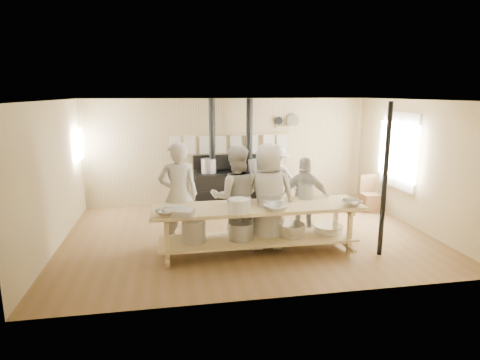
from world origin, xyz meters
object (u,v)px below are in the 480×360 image
at_px(cook_left, 236,197).
at_px(chair, 370,201).
at_px(cook_right, 305,199).
at_px(cook_by_window, 277,179).
at_px(cook_far_left, 178,195).
at_px(stove, 231,185).
at_px(prep_table, 257,224).
at_px(roasting_pan, 180,212).
at_px(cook_center, 268,196).

bearing_deg(cook_left, chair, -148.48).
bearing_deg(cook_right, cook_by_window, -72.81).
bearing_deg(cook_left, cook_far_left, -4.62).
distance_m(stove, prep_table, 3.02).
relative_size(cook_left, chair, 2.21).
bearing_deg(chair, stove, 163.62).
distance_m(cook_far_left, cook_by_window, 2.90).
relative_size(prep_table, cook_left, 1.95).
bearing_deg(roasting_pan, cook_center, 18.94).
relative_size(stove, cook_by_window, 1.66).
bearing_deg(cook_by_window, cook_right, -62.47).
relative_size(prep_table, cook_far_left, 1.88).
bearing_deg(roasting_pan, cook_by_window, 49.07).
distance_m(prep_table, chair, 3.76).
xyz_separation_m(stove, cook_left, (-0.33, -2.68, 0.40)).
xyz_separation_m(stove, cook_center, (0.24, -2.81, 0.43)).
bearing_deg(stove, cook_far_left, -117.89).
height_order(cook_center, chair, cook_center).
distance_m(cook_by_window, chair, 2.28).
bearing_deg(prep_table, chair, 32.69).
height_order(cook_center, cook_by_window, cook_center).
relative_size(cook_left, roasting_pan, 4.27).
distance_m(cook_far_left, cook_left, 1.01).
height_order(prep_table, cook_left, cook_left).
relative_size(chair, roasting_pan, 1.93).
xyz_separation_m(cook_left, cook_right, (1.33, 0.14, -0.13)).
bearing_deg(chair, cook_center, -147.01).
distance_m(cook_far_left, chair, 4.78).
height_order(prep_table, cook_by_window, cook_by_window).
bearing_deg(cook_by_window, stove, 169.48).
height_order(cook_left, cook_right, cook_left).
xyz_separation_m(cook_center, cook_right, (0.77, 0.27, -0.16)).
bearing_deg(cook_far_left, roasting_pan, 86.41).
distance_m(stove, cook_by_window, 1.22).
distance_m(stove, chair, 3.32).
distance_m(stove, cook_right, 2.74).
xyz_separation_m(prep_table, chair, (3.16, 2.03, -0.27)).
relative_size(cook_center, cook_by_window, 1.22).
height_order(cook_left, chair, cook_left).
bearing_deg(cook_left, prep_table, 139.37).
xyz_separation_m(cook_far_left, cook_left, (1.00, -0.18, -0.04)).
xyz_separation_m(cook_right, chair, (2.15, 1.55, -0.54)).
bearing_deg(chair, prep_table, -146.27).
height_order(cook_far_left, cook_left, cook_far_left).
relative_size(cook_left, cook_right, 1.17).
bearing_deg(cook_center, cook_left, -2.78).
distance_m(cook_center, roasting_pan, 1.66).
bearing_deg(chair, cook_left, -153.09).
bearing_deg(stove, roasting_pan, -111.63).
height_order(chair, roasting_pan, roasting_pan).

